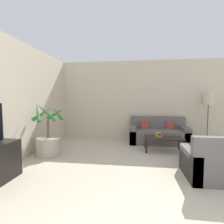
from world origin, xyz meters
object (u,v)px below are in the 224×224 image
at_px(ottoman, 198,154).
at_px(apple_red, 160,134).
at_px(orange_fruit, 160,133).
at_px(apple_green, 157,134).
at_px(sofa_loveseat, 158,134).
at_px(fruit_bowl, 159,136).
at_px(potted_palm, 48,141).
at_px(armchair, 213,164).
at_px(floor_lamp, 208,101).
at_px(coffee_table, 163,139).

bearing_deg(ottoman, apple_red, 133.76).
bearing_deg(orange_fruit, apple_green, -145.43).
distance_m(sofa_loveseat, fruit_bowl, 0.89).
distance_m(sofa_loveseat, orange_fruit, 0.85).
height_order(potted_palm, apple_red, potted_palm).
height_order(orange_fruit, armchair, armchair).
bearing_deg(floor_lamp, ottoman, -115.62).
xyz_separation_m(potted_palm, apple_green, (2.71, 0.77, 0.10)).
xyz_separation_m(apple_green, ottoman, (0.79, -0.78, -0.28)).
distance_m(fruit_bowl, apple_red, 0.08).
bearing_deg(apple_green, ottoman, -44.75).
bearing_deg(coffee_table, potted_palm, -165.78).
height_order(potted_palm, orange_fruit, potted_palm).
bearing_deg(armchair, sofa_loveseat, 104.49).
bearing_deg(sofa_loveseat, ottoman, -68.41).
height_order(potted_palm, floor_lamp, floor_lamp).
bearing_deg(armchair, orange_fruit, 112.96).
distance_m(potted_palm, apple_green, 2.82).
relative_size(armchair, ottoman, 1.55).
relative_size(potted_palm, apple_red, 19.64).
xyz_separation_m(sofa_loveseat, apple_green, (-0.13, -0.88, 0.19)).
xyz_separation_m(floor_lamp, apple_green, (-1.65, -1.02, -0.86)).
xyz_separation_m(apple_red, armchair, (0.69, -1.54, -0.20)).
bearing_deg(floor_lamp, orange_fruit, -148.48).
xyz_separation_m(sofa_loveseat, floor_lamp, (1.52, 0.14, 1.06)).
bearing_deg(apple_green, armchair, -64.13).
height_order(potted_palm, sofa_loveseat, potted_palm).
xyz_separation_m(coffee_table, armchair, (0.61, -1.54, -0.07)).
height_order(sofa_loveseat, orange_fruit, sofa_loveseat).
bearing_deg(ottoman, apple_green, 135.25).
relative_size(potted_palm, orange_fruit, 16.71).
bearing_deg(orange_fruit, fruit_bowl, -126.59).
xyz_separation_m(coffee_table, apple_green, (-0.16, 0.04, 0.13)).
bearing_deg(fruit_bowl, orange_fruit, 53.41).
bearing_deg(orange_fruit, coffee_table, -48.94).
relative_size(sofa_loveseat, apple_green, 21.77).
height_order(fruit_bowl, orange_fruit, orange_fruit).
distance_m(apple_red, apple_green, 0.09).
bearing_deg(apple_red, coffee_table, -2.07).
height_order(floor_lamp, fruit_bowl, floor_lamp).
relative_size(floor_lamp, orange_fruit, 19.66).
xyz_separation_m(floor_lamp, coffee_table, (-1.50, -1.06, -1.00)).
xyz_separation_m(sofa_loveseat, orange_fruit, (-0.06, -0.83, 0.19)).
height_order(orange_fruit, ottoman, orange_fruit).
relative_size(sofa_loveseat, orange_fruit, 22.26).
xyz_separation_m(orange_fruit, ottoman, (0.71, -0.83, -0.28)).
xyz_separation_m(apple_green, armchair, (0.77, -1.58, -0.21)).
distance_m(apple_red, armchair, 1.70).
relative_size(apple_green, armchair, 0.09).
relative_size(coffee_table, ottoman, 1.69).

